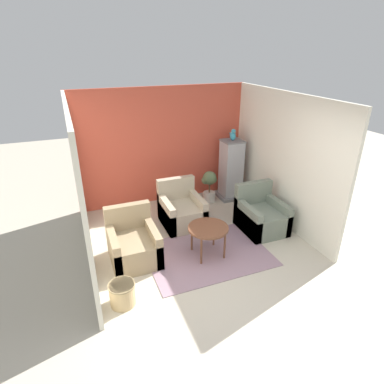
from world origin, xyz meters
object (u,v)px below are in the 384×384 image
object	(u,v)px
armchair_middle	(181,211)
armchair_left	(133,245)
wicker_basket	(122,293)
parrot	(233,135)
coffee_table	(208,230)
armchair_right	(261,216)
potted_plant	(209,184)
birdcage	(231,171)

from	to	relation	value
armchair_middle	armchair_left	bearing A→B (deg)	-144.00
wicker_basket	parrot	bearing A→B (deg)	40.50
coffee_table	armchair_right	size ratio (longest dim) A/B	0.78
armchair_left	armchair_right	distance (m)	2.49
coffee_table	armchair_middle	size ratio (longest dim) A/B	0.78
armchair_right	wicker_basket	size ratio (longest dim) A/B	2.38
armchair_middle	coffee_table	bearing A→B (deg)	-87.20
coffee_table	armchair_middle	distance (m)	1.18
potted_plant	wicker_basket	bearing A→B (deg)	-134.06
armchair_left	armchair_right	world-z (taller)	same
coffee_table	armchair_middle	bearing A→B (deg)	92.80
armchair_right	armchair_middle	size ratio (longest dim) A/B	1.00
armchair_middle	wicker_basket	xyz separation A→B (m)	(-1.51, -1.79, -0.10)
coffee_table	birdcage	size ratio (longest dim) A/B	0.49
armchair_left	armchair_right	xyz separation A→B (m)	(2.49, 0.06, 0.00)
armchair_right	potted_plant	world-z (taller)	armchair_right
coffee_table	potted_plant	size ratio (longest dim) A/B	0.94
armchair_right	armchair_left	bearing A→B (deg)	-178.58
birdcage	parrot	world-z (taller)	parrot
armchair_middle	wicker_basket	distance (m)	2.34
armchair_middle	potted_plant	size ratio (longest dim) A/B	1.20
armchair_left	wicker_basket	xyz separation A→B (m)	(-0.37, -0.96, -0.10)
armchair_middle	armchair_right	bearing A→B (deg)	-29.63
armchair_right	parrot	bearing A→B (deg)	84.57
parrot	armchair_right	bearing A→B (deg)	-95.43
potted_plant	armchair_left	bearing A→B (deg)	-142.95
birdcage	wicker_basket	distance (m)	3.97
armchair_middle	wicker_basket	size ratio (longest dim) A/B	2.38
birdcage	potted_plant	world-z (taller)	birdcage
armchair_middle	birdcage	bearing A→B (deg)	27.38
parrot	wicker_basket	size ratio (longest dim) A/B	0.72
armchair_right	coffee_table	bearing A→B (deg)	-163.12
armchair_right	birdcage	world-z (taller)	birdcage
birdcage	armchair_right	bearing A→B (deg)	-95.44
armchair_middle	potted_plant	bearing A→B (deg)	38.28
armchair_right	wicker_basket	xyz separation A→B (m)	(-2.85, -1.02, -0.10)
coffee_table	armchair_middle	xyz separation A→B (m)	(-0.06, 1.16, -0.21)
armchair_right	armchair_middle	distance (m)	1.55
armchair_right	armchair_middle	world-z (taller)	same
armchair_left	wicker_basket	bearing A→B (deg)	-110.96
armchair_middle	birdcage	distance (m)	1.72
coffee_table	armchair_right	distance (m)	1.36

